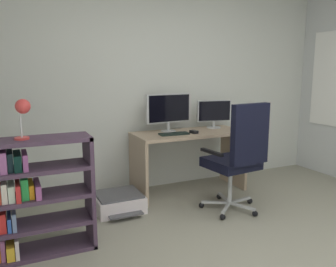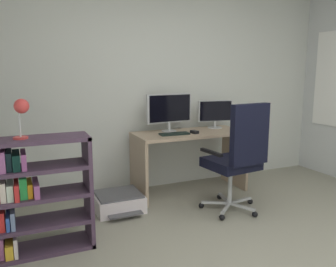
{
  "view_description": "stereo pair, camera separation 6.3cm",
  "coord_description": "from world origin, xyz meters",
  "px_view_note": "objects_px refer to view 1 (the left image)",
  "views": [
    {
      "loc": [
        -1.73,
        -1.64,
        1.47
      ],
      "look_at": [
        -0.2,
        1.68,
        0.81
      ],
      "focal_mm": 37.24,
      "sensor_mm": 36.0,
      "label": 1
    },
    {
      "loc": [
        -1.67,
        -1.66,
        1.47
      ],
      "look_at": [
        -0.2,
        1.68,
        0.81
      ],
      "focal_mm": 37.24,
      "sensor_mm": 36.0,
      "label": 2
    }
  ],
  "objects_px": {
    "printer": "(119,202)",
    "monitor_secondary": "(214,112)",
    "desk_lamp": "(23,111)",
    "keyboard": "(174,134)",
    "bookshelf": "(29,197)",
    "computer_mouse": "(194,132)",
    "office_chair": "(238,154)",
    "desk": "(189,149)",
    "monitor_main": "(169,109)"
  },
  "relations": [
    {
      "from": "printer",
      "to": "monitor_secondary",
      "type": "bearing_deg",
      "value": 14.06
    },
    {
      "from": "desk_lamp",
      "to": "keyboard",
      "type": "bearing_deg",
      "value": 23.13
    },
    {
      "from": "keyboard",
      "to": "bookshelf",
      "type": "distance_m",
      "value": 1.76
    },
    {
      "from": "computer_mouse",
      "to": "desk_lamp",
      "type": "height_order",
      "value": "desk_lamp"
    },
    {
      "from": "office_chair",
      "to": "bookshelf",
      "type": "height_order",
      "value": "office_chair"
    },
    {
      "from": "desk",
      "to": "monitor_main",
      "type": "distance_m",
      "value": 0.53
    },
    {
      "from": "office_chair",
      "to": "printer",
      "type": "xyz_separation_m",
      "value": [
        -1.11,
        0.57,
        -0.54
      ]
    },
    {
      "from": "computer_mouse",
      "to": "printer",
      "type": "xyz_separation_m",
      "value": [
        -0.96,
        -0.11,
        -0.67
      ]
    },
    {
      "from": "computer_mouse",
      "to": "printer",
      "type": "bearing_deg",
      "value": 178.58
    },
    {
      "from": "monitor_secondary",
      "to": "keyboard",
      "type": "relative_size",
      "value": 1.3
    },
    {
      "from": "keyboard",
      "to": "printer",
      "type": "height_order",
      "value": "keyboard"
    },
    {
      "from": "monitor_secondary",
      "to": "bookshelf",
      "type": "xyz_separation_m",
      "value": [
        -2.27,
        -0.9,
        -0.46
      ]
    },
    {
      "from": "office_chair",
      "to": "bookshelf",
      "type": "distance_m",
      "value": 2.0
    },
    {
      "from": "monitor_main",
      "to": "monitor_secondary",
      "type": "bearing_deg",
      "value": 0.01
    },
    {
      "from": "bookshelf",
      "to": "monitor_secondary",
      "type": "bearing_deg",
      "value": 21.67
    },
    {
      "from": "office_chair",
      "to": "keyboard",
      "type": "bearing_deg",
      "value": 119.56
    },
    {
      "from": "keyboard",
      "to": "printer",
      "type": "relative_size",
      "value": 0.65
    },
    {
      "from": "keyboard",
      "to": "bookshelf",
      "type": "xyz_separation_m",
      "value": [
        -1.6,
        -0.68,
        -0.27
      ]
    },
    {
      "from": "desk_lamp",
      "to": "printer",
      "type": "relative_size",
      "value": 0.59
    },
    {
      "from": "office_chair",
      "to": "bookshelf",
      "type": "relative_size",
      "value": 1.22
    },
    {
      "from": "monitor_secondary",
      "to": "printer",
      "type": "bearing_deg",
      "value": -165.94
    },
    {
      "from": "printer",
      "to": "bookshelf",
      "type": "bearing_deg",
      "value": -147.96
    },
    {
      "from": "keyboard",
      "to": "office_chair",
      "type": "bearing_deg",
      "value": -57.17
    },
    {
      "from": "office_chair",
      "to": "desk",
      "type": "bearing_deg",
      "value": 100.67
    },
    {
      "from": "desk",
      "to": "bookshelf",
      "type": "relative_size",
      "value": 1.41
    },
    {
      "from": "desk",
      "to": "printer",
      "type": "bearing_deg",
      "value": -167.05
    },
    {
      "from": "monitor_main",
      "to": "bookshelf",
      "type": "xyz_separation_m",
      "value": [
        -1.64,
        -0.9,
        -0.53
      ]
    },
    {
      "from": "keyboard",
      "to": "computer_mouse",
      "type": "distance_m",
      "value": 0.25
    },
    {
      "from": "monitor_secondary",
      "to": "bookshelf",
      "type": "bearing_deg",
      "value": -158.33
    },
    {
      "from": "desk",
      "to": "computer_mouse",
      "type": "distance_m",
      "value": 0.25
    },
    {
      "from": "keyboard",
      "to": "office_chair",
      "type": "distance_m",
      "value": 0.81
    },
    {
      "from": "computer_mouse",
      "to": "monitor_secondary",
      "type": "bearing_deg",
      "value": 21.28
    },
    {
      "from": "keyboard",
      "to": "printer",
      "type": "bearing_deg",
      "value": -166.49
    },
    {
      "from": "keyboard",
      "to": "computer_mouse",
      "type": "bearing_deg",
      "value": -0.85
    },
    {
      "from": "monitor_main",
      "to": "office_chair",
      "type": "relative_size",
      "value": 0.5
    },
    {
      "from": "desk",
      "to": "bookshelf",
      "type": "bearing_deg",
      "value": -157.19
    },
    {
      "from": "computer_mouse",
      "to": "desk",
      "type": "bearing_deg",
      "value": 83.94
    },
    {
      "from": "monitor_secondary",
      "to": "printer",
      "type": "xyz_separation_m",
      "value": [
        -1.38,
        -0.35,
        -0.85
      ]
    },
    {
      "from": "monitor_main",
      "to": "keyboard",
      "type": "bearing_deg",
      "value": -99.11
    },
    {
      "from": "bookshelf",
      "to": "desk",
      "type": "bearing_deg",
      "value": 22.81
    },
    {
      "from": "desk",
      "to": "printer",
      "type": "height_order",
      "value": "desk"
    },
    {
      "from": "monitor_secondary",
      "to": "bookshelf",
      "type": "height_order",
      "value": "monitor_secondary"
    },
    {
      "from": "monitor_secondary",
      "to": "desk_lamp",
      "type": "bearing_deg",
      "value": -158.34
    },
    {
      "from": "computer_mouse",
      "to": "bookshelf",
      "type": "relative_size",
      "value": 0.11
    },
    {
      "from": "bookshelf",
      "to": "printer",
      "type": "height_order",
      "value": "bookshelf"
    },
    {
      "from": "monitor_secondary",
      "to": "computer_mouse",
      "type": "xyz_separation_m",
      "value": [
        -0.42,
        -0.24,
        -0.18
      ]
    },
    {
      "from": "desk_lamp",
      "to": "printer",
      "type": "bearing_deg",
      "value": 31.98
    },
    {
      "from": "bookshelf",
      "to": "desk_lamp",
      "type": "bearing_deg",
      "value": 179.79
    },
    {
      "from": "computer_mouse",
      "to": "desk_lamp",
      "type": "xyz_separation_m",
      "value": [
        -1.85,
        -0.67,
        0.41
      ]
    },
    {
      "from": "monitor_main",
      "to": "printer",
      "type": "bearing_deg",
      "value": -155.17
    }
  ]
}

